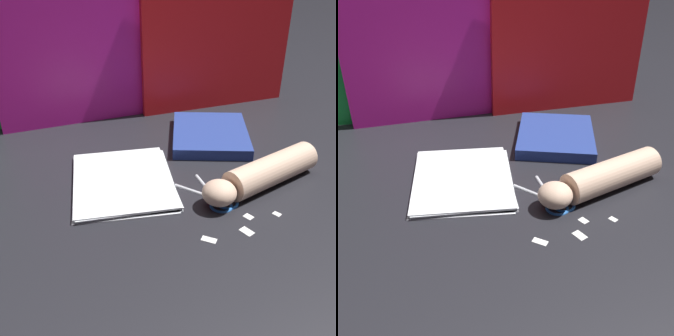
{
  "view_description": "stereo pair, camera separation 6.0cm",
  "coord_description": "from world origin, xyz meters",
  "views": [
    {
      "loc": [
        -0.21,
        -0.76,
        0.51
      ],
      "look_at": [
        -0.02,
        -0.02,
        0.06
      ],
      "focal_mm": 42.0,
      "sensor_mm": 36.0,
      "label": 1
    },
    {
      "loc": [
        -0.15,
        -0.77,
        0.51
      ],
      "look_at": [
        -0.02,
        -0.02,
        0.06
      ],
      "focal_mm": 42.0,
      "sensor_mm": 36.0,
      "label": 2
    }
  ],
  "objects": [
    {
      "name": "hand_forearm",
      "position": [
        0.2,
        -0.06,
        0.04
      ],
      "size": [
        0.33,
        0.18,
        0.07
      ],
      "color": "beige",
      "rests_on": "ground_plane"
    },
    {
      "name": "paper_stack",
      "position": [
        -0.11,
        0.04,
        0.01
      ],
      "size": [
        0.26,
        0.31,
        0.01
      ],
      "color": "white",
      "rests_on": "ground_plane"
    },
    {
      "name": "ground_plane",
      "position": [
        0.0,
        0.0,
        0.0
      ],
      "size": [
        6.0,
        6.0,
        0.0
      ],
      "primitive_type": "plane",
      "color": "black"
    },
    {
      "name": "backdrop_panel_left",
      "position": [
        -0.27,
        0.45,
        0.24
      ],
      "size": [
        0.78,
        0.06,
        0.47
      ],
      "color": "green",
      "rests_on": "ground_plane"
    },
    {
      "name": "paper_scrap_mid",
      "position": [
        0.18,
        -0.17,
        0.0
      ],
      "size": [
        0.02,
        0.02,
        0.0
      ],
      "color": "white",
      "rests_on": "ground_plane"
    },
    {
      "name": "backdrop_panel_center",
      "position": [
        0.01,
        0.45,
        0.2
      ],
      "size": [
        0.85,
        0.12,
        0.41
      ],
      "color": "#D81E9E",
      "rests_on": "ground_plane"
    },
    {
      "name": "paper_scrap_far",
      "position": [
        0.1,
        -0.21,
        0.0
      ],
      "size": [
        0.03,
        0.03,
        0.0
      ],
      "color": "white",
      "rests_on": "ground_plane"
    },
    {
      "name": "backdrop_panel_right",
      "position": [
        0.28,
        0.45,
        0.2
      ],
      "size": [
        0.52,
        0.07,
        0.41
      ],
      "color": "red",
      "rests_on": "ground_plane"
    },
    {
      "name": "paper_scrap_near",
      "position": [
        0.02,
        -0.21,
        0.0
      ],
      "size": [
        0.03,
        0.03,
        0.0
      ],
      "color": "white",
      "rests_on": "ground_plane"
    },
    {
      "name": "paper_scrap_side",
      "position": [
        0.12,
        -0.16,
        0.0
      ],
      "size": [
        0.02,
        0.02,
        0.0
      ],
      "color": "white",
      "rests_on": "ground_plane"
    },
    {
      "name": "book_closed",
      "position": [
        0.17,
        0.21,
        0.02
      ],
      "size": [
        0.28,
        0.31,
        0.03
      ],
      "color": "navy",
      "rests_on": "ground_plane"
    },
    {
      "name": "scissors",
      "position": [
        0.08,
        -0.09,
        0.0
      ],
      "size": [
        0.13,
        0.16,
        0.01
      ],
      "color": "silver",
      "rests_on": "ground_plane"
    }
  ]
}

